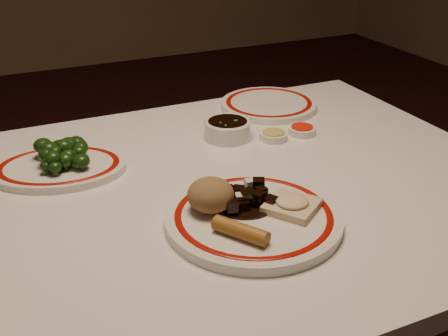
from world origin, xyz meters
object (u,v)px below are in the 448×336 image
broccoli_pile (62,152)px  spring_roll (241,231)px  main_plate (254,218)px  soy_bowl (228,130)px  fried_wonton (292,204)px  broccoli_plate (59,168)px  dining_table (214,227)px  stirfry_heap (246,199)px  rice_mound (211,195)px

broccoli_pile → spring_roll: bearing=-62.5°
spring_roll → main_plate: bearing=13.7°
main_plate → soy_bowl: 0.36m
fried_wonton → broccoli_pile: (-0.32, 0.35, 0.01)m
broccoli_plate → broccoli_pile: (0.01, 0.00, 0.03)m
dining_table → main_plate: main_plate is taller
broccoli_pile → soy_bowl: 0.37m
main_plate → broccoli_plate: size_ratio=1.28×
dining_table → stirfry_heap: bearing=-83.9°
rice_mound → broccoli_plate: bearing=125.4°
main_plate → soy_bowl: soy_bowl is taller
rice_mound → spring_roll: bearing=-85.1°
broccoli_pile → soy_bowl: (0.37, 0.01, -0.02)m
soy_bowl → main_plate: bearing=-107.9°
dining_table → fried_wonton: size_ratio=10.46×
dining_table → broccoli_plate: size_ratio=3.88×
main_plate → stirfry_heap: size_ratio=3.78×
fried_wonton → soy_bowl: (0.04, 0.36, -0.01)m
broccoli_plate → broccoli_pile: bearing=22.3°
main_plate → broccoli_plate: 0.43m
dining_table → fried_wonton: (0.08, -0.16, 0.12)m
rice_mound → dining_table: bearing=64.2°
broccoli_plate → spring_roll: bearing=-61.1°
stirfry_heap → fried_wonton: bearing=-35.7°
rice_mound → soy_bowl: bearing=60.4°
stirfry_heap → soy_bowl: stirfry_heap is taller
fried_wonton → stirfry_heap: bearing=144.3°
rice_mound → spring_roll: size_ratio=0.85×
stirfry_heap → broccoli_pile: bearing=130.3°
dining_table → stirfry_heap: size_ratio=11.51×
fried_wonton → broccoli_pile: 0.47m
main_plate → fried_wonton: (0.07, -0.01, 0.02)m
main_plate → fried_wonton: size_ratio=3.44×
fried_wonton → main_plate: bearing=169.6°
rice_mound → fried_wonton: 0.14m
broccoli_plate → broccoli_pile: 0.03m
soy_bowl → broccoli_pile: bearing=-178.8°
fried_wonton → stirfry_heap: 0.08m
fried_wonton → soy_bowl: size_ratio=1.11×
rice_mound → soy_bowl: size_ratio=0.78×
broccoli_plate → broccoli_pile: size_ratio=2.56×
rice_mound → fried_wonton: size_ratio=0.70×
fried_wonton → broccoli_plate: bearing=133.9°
spring_roll → broccoli_plate: 0.44m
spring_roll → broccoli_pile: 0.44m
broccoli_plate → stirfry_heap: bearing=-48.1°
broccoli_plate → soy_bowl: bearing=1.8°
rice_mound → stirfry_heap: rice_mound is taller
dining_table → fried_wonton: fried_wonton is taller
spring_roll → broccoli_pile: size_ratio=0.78×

